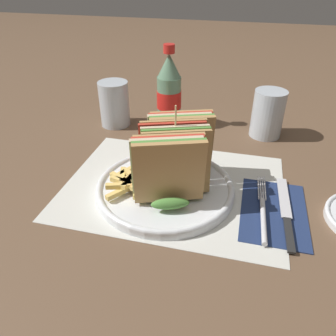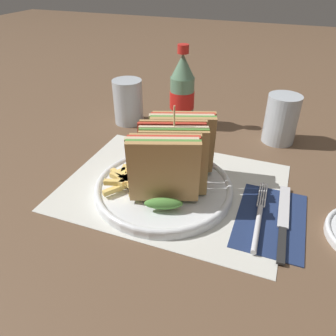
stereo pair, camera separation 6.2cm
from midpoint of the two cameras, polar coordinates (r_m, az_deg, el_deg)
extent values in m
plane|color=brown|center=(0.62, 3.12, -4.49)|extent=(4.00, 4.00, 0.00)
cube|color=silver|center=(0.64, 3.67, -3.32)|extent=(0.41, 0.31, 0.00)
cylinder|color=white|center=(0.62, 2.19, -3.59)|extent=(0.26, 0.26, 0.01)
torus|color=white|center=(0.62, 2.21, -3.06)|extent=(0.26, 0.26, 0.01)
cube|color=tan|center=(0.53, 2.57, -0.98)|extent=(0.12, 0.06, 0.12)
cube|color=#518E3D|center=(0.54, 2.54, -0.54)|extent=(0.12, 0.06, 0.12)
cube|color=beige|center=(0.55, 2.52, -0.10)|extent=(0.12, 0.06, 0.12)
cube|color=red|center=(0.55, 2.50, 0.32)|extent=(0.12, 0.06, 0.12)
cube|color=tan|center=(0.56, 2.48, 0.73)|extent=(0.12, 0.06, 0.12)
ellipsoid|color=#518E3D|center=(0.55, 2.47, -6.32)|extent=(0.07, 0.04, 0.02)
cube|color=tan|center=(0.56, 4.16, 0.63)|extent=(0.12, 0.06, 0.12)
cube|color=#518E3D|center=(0.57, 4.13, 1.17)|extent=(0.12, 0.06, 0.12)
cube|color=beige|center=(0.58, 4.09, 1.71)|extent=(0.12, 0.06, 0.12)
cube|color=red|center=(0.58, 4.06, 2.23)|extent=(0.12, 0.06, 0.12)
cube|color=tan|center=(0.59, 4.02, 2.75)|extent=(0.12, 0.06, 0.12)
ellipsoid|color=#518E3D|center=(0.58, 4.00, -3.51)|extent=(0.07, 0.04, 0.02)
cube|color=tan|center=(0.61, 5.48, 3.76)|extent=(0.12, 0.06, 0.12)
cube|color=#518E3D|center=(0.62, 5.42, 4.09)|extent=(0.12, 0.06, 0.12)
cube|color=beige|center=(0.63, 5.37, 4.40)|extent=(0.12, 0.06, 0.12)
cube|color=red|center=(0.63, 5.31, 4.71)|extent=(0.12, 0.06, 0.12)
cube|color=tan|center=(0.64, 5.26, 5.02)|extent=(0.12, 0.06, 0.12)
ellipsoid|color=#518E3D|center=(0.62, 5.34, -1.03)|extent=(0.07, 0.04, 0.02)
cylinder|color=tan|center=(0.57, 4.13, 3.56)|extent=(0.00, 0.00, 0.15)
cube|color=#E5C166|center=(0.60, -5.17, -3.37)|extent=(0.05, 0.07, 0.01)
cube|color=#E5C166|center=(0.64, -4.91, -0.50)|extent=(0.03, 0.05, 0.01)
cube|color=#E5C166|center=(0.59, -2.31, -3.56)|extent=(0.01, 0.05, 0.01)
cube|color=#E5C166|center=(0.63, -5.13, -1.25)|extent=(0.03, 0.06, 0.01)
cube|color=#E5C166|center=(0.60, -1.78, -3.31)|extent=(0.03, 0.06, 0.01)
cube|color=#E5C166|center=(0.61, -3.70, -1.28)|extent=(0.04, 0.05, 0.01)
cube|color=#E5C166|center=(0.60, -3.92, -1.70)|extent=(0.02, 0.06, 0.01)
cube|color=#E5C166|center=(0.59, -2.28, -2.36)|extent=(0.05, 0.05, 0.01)
cube|color=#E5C166|center=(0.61, -3.67, -1.26)|extent=(0.03, 0.05, 0.01)
cube|color=#E5C166|center=(0.60, -1.98, -2.23)|extent=(0.03, 0.05, 0.01)
cube|color=#E5C166|center=(0.60, -5.44, -1.85)|extent=(0.05, 0.02, 0.01)
cube|color=#E5C166|center=(0.61, -3.30, -1.28)|extent=(0.01, 0.06, 0.01)
cube|color=#E5C166|center=(0.61, -3.27, -1.11)|extent=(0.02, 0.05, 0.01)
cube|color=#E5C166|center=(0.61, -5.51, -1.45)|extent=(0.05, 0.03, 0.01)
cube|color=#E5C166|center=(0.59, -5.48, -2.62)|extent=(0.06, 0.03, 0.01)
ellipsoid|color=maroon|center=(0.63, -1.62, -0.70)|extent=(0.04, 0.03, 0.01)
cube|color=navy|center=(0.60, 20.36, -8.44)|extent=(0.11, 0.18, 0.00)
cylinder|color=silver|center=(0.56, 18.41, -9.97)|extent=(0.01, 0.11, 0.01)
cylinder|color=silver|center=(0.64, 18.32, -4.39)|extent=(0.01, 0.07, 0.00)
cylinder|color=silver|center=(0.64, 18.67, -4.45)|extent=(0.01, 0.07, 0.00)
cylinder|color=silver|center=(0.64, 19.03, -4.51)|extent=(0.01, 0.07, 0.00)
cylinder|color=silver|center=(0.64, 19.38, -4.57)|extent=(0.01, 0.07, 0.00)
cube|color=black|center=(0.55, 22.34, -12.39)|extent=(0.01, 0.08, 0.00)
cube|color=silver|center=(0.63, 22.29, -6.21)|extent=(0.02, 0.12, 0.00)
cylinder|color=slate|center=(0.86, 4.55, 11.38)|extent=(0.06, 0.06, 0.13)
cylinder|color=red|center=(0.85, 4.57, 11.78)|extent=(0.06, 0.06, 0.04)
cone|color=slate|center=(0.83, 4.84, 17.32)|extent=(0.06, 0.06, 0.06)
cylinder|color=red|center=(0.82, 4.97, 19.95)|extent=(0.03, 0.03, 0.02)
cylinder|color=silver|center=(0.83, 21.19, 7.91)|extent=(0.08, 0.08, 0.11)
cylinder|color=black|center=(0.83, 20.88, 6.49)|extent=(0.07, 0.07, 0.07)
cylinder|color=silver|center=(0.87, -4.92, 11.38)|extent=(0.08, 0.08, 0.11)
camera|label=1|loc=(0.03, -87.14, 1.85)|focal=35.00mm
camera|label=2|loc=(0.03, 92.86, -1.85)|focal=35.00mm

